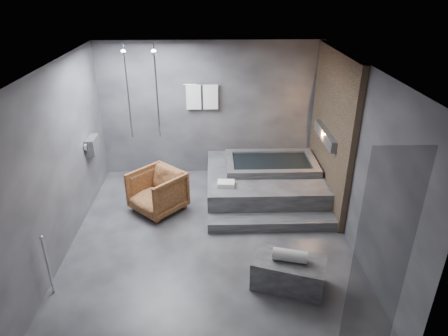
{
  "coord_description": "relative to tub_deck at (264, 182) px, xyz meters",
  "views": [
    {
      "loc": [
        0.06,
        -5.45,
        3.92
      ],
      "look_at": [
        0.23,
        0.3,
        1.13
      ],
      "focal_mm": 32.0,
      "sensor_mm": 36.0,
      "label": 1
    }
  ],
  "objects": [
    {
      "name": "room",
      "position": [
        -0.65,
        -1.21,
        1.48
      ],
      "size": [
        5.0,
        5.04,
        2.82
      ],
      "color": "#2A2A2C",
      "rests_on": "ground"
    },
    {
      "name": "tub_deck",
      "position": [
        0.0,
        0.0,
        0.0
      ],
      "size": [
        2.2,
        2.0,
        0.5
      ],
      "primitive_type": "cube",
      "color": "#2E2E31",
      "rests_on": "ground"
    },
    {
      "name": "tub_step",
      "position": [
        0.0,
        -1.18,
        -0.16
      ],
      "size": [
        2.2,
        0.36,
        0.18
      ],
      "primitive_type": "cube",
      "color": "#2E2E31",
      "rests_on": "ground"
    },
    {
      "name": "concrete_bench",
      "position": [
        0.03,
        -2.61,
        -0.03
      ],
      "size": [
        1.09,
        0.83,
        0.44
      ],
      "primitive_type": "cube",
      "rotation": [
        0.0,
        0.0,
        -0.34
      ],
      "color": "#333336",
      "rests_on": "ground"
    },
    {
      "name": "driftwood_chair",
      "position": [
        -2.01,
        -0.56,
        0.14
      ],
      "size": [
        1.18,
        1.18,
        0.77
      ],
      "primitive_type": "imported",
      "rotation": [
        0.0,
        0.0,
        -0.75
      ],
      "color": "#442411",
      "rests_on": "ground"
    },
    {
      "name": "rolled_towel",
      "position": [
        0.02,
        -2.62,
        0.27
      ],
      "size": [
        0.49,
        0.28,
        0.17
      ],
      "primitive_type": "cylinder",
      "rotation": [
        0.0,
        1.57,
        -0.26
      ],
      "color": "silver",
      "rests_on": "concrete_bench"
    },
    {
      "name": "deck_towel",
      "position": [
        -0.77,
        -0.58,
        0.29
      ],
      "size": [
        0.32,
        0.24,
        0.08
      ],
      "primitive_type": "cube",
      "rotation": [
        0.0,
        0.0,
        -0.06
      ],
      "color": "silver",
      "rests_on": "tub_deck"
    }
  ]
}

